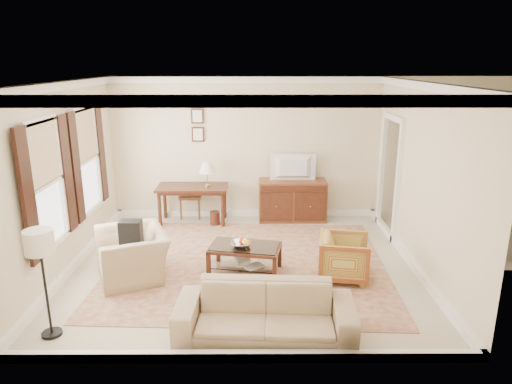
{
  "coord_description": "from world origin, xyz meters",
  "views": [
    {
      "loc": [
        0.17,
        -6.78,
        3.19
      ],
      "look_at": [
        0.2,
        0.3,
        1.15
      ],
      "focal_mm": 32.0,
      "sensor_mm": 36.0,
      "label": 1
    }
  ],
  "objects_px": {
    "writing_desk": "(192,191)",
    "club_armchair": "(132,247)",
    "striped_armchair": "(344,255)",
    "tv": "(293,160)",
    "coffee_table": "(245,252)",
    "sideboard": "(292,200)",
    "sofa": "(265,305)"
  },
  "relations": [
    {
      "from": "writing_desk",
      "to": "club_armchair",
      "type": "bearing_deg",
      "value": -103.83
    },
    {
      "from": "striped_armchair",
      "to": "tv",
      "type": "bearing_deg",
      "value": 22.31
    },
    {
      "from": "coffee_table",
      "to": "club_armchair",
      "type": "distance_m",
      "value": 1.71
    },
    {
      "from": "writing_desk",
      "to": "tv",
      "type": "xyz_separation_m",
      "value": [
        2.03,
        0.14,
        0.63
      ]
    },
    {
      "from": "sideboard",
      "to": "club_armchair",
      "type": "height_order",
      "value": "club_armchair"
    },
    {
      "from": "club_armchair",
      "to": "sofa",
      "type": "bearing_deg",
      "value": 28.33
    },
    {
      "from": "sideboard",
      "to": "club_armchair",
      "type": "xyz_separation_m",
      "value": [
        -2.63,
        -2.6,
        0.07
      ]
    },
    {
      "from": "striped_armchair",
      "to": "coffee_table",
      "type": "bearing_deg",
      "value": 92.62
    },
    {
      "from": "tv",
      "to": "sofa",
      "type": "relative_size",
      "value": 0.42
    },
    {
      "from": "writing_desk",
      "to": "striped_armchair",
      "type": "distance_m",
      "value": 3.62
    },
    {
      "from": "striped_armchair",
      "to": "club_armchair",
      "type": "distance_m",
      "value": 3.21
    },
    {
      "from": "sideboard",
      "to": "striped_armchair",
      "type": "bearing_deg",
      "value": -77.92
    },
    {
      "from": "writing_desk",
      "to": "tv",
      "type": "bearing_deg",
      "value": 3.89
    },
    {
      "from": "striped_armchair",
      "to": "sofa",
      "type": "bearing_deg",
      "value": 151.01
    },
    {
      "from": "sideboard",
      "to": "striped_armchair",
      "type": "distance_m",
      "value": 2.73
    },
    {
      "from": "club_armchair",
      "to": "sofa",
      "type": "distance_m",
      "value": 2.53
    },
    {
      "from": "striped_armchair",
      "to": "writing_desk",
      "type": "bearing_deg",
      "value": 56.22
    },
    {
      "from": "coffee_table",
      "to": "striped_armchair",
      "type": "distance_m",
      "value": 1.51
    },
    {
      "from": "coffee_table",
      "to": "sofa",
      "type": "height_order",
      "value": "sofa"
    },
    {
      "from": "striped_armchair",
      "to": "club_armchair",
      "type": "relative_size",
      "value": 0.67
    },
    {
      "from": "club_armchair",
      "to": "writing_desk",
      "type": "bearing_deg",
      "value": 143.03
    },
    {
      "from": "coffee_table",
      "to": "striped_armchair",
      "type": "bearing_deg",
      "value": -7.52
    },
    {
      "from": "writing_desk",
      "to": "striped_armchair",
      "type": "bearing_deg",
      "value": -43.92
    },
    {
      "from": "writing_desk",
      "to": "tv",
      "type": "relative_size",
      "value": 1.6
    },
    {
      "from": "coffee_table",
      "to": "striped_armchair",
      "type": "relative_size",
      "value": 1.57
    },
    {
      "from": "tv",
      "to": "striped_armchair",
      "type": "relative_size",
      "value": 1.18
    },
    {
      "from": "coffee_table",
      "to": "sofa",
      "type": "xyz_separation_m",
      "value": [
        0.27,
        -1.71,
        0.07
      ]
    },
    {
      "from": "writing_desk",
      "to": "sofa",
      "type": "relative_size",
      "value": 0.66
    },
    {
      "from": "club_armchair",
      "to": "sideboard",
      "type": "bearing_deg",
      "value": 111.51
    },
    {
      "from": "club_armchair",
      "to": "coffee_table",
      "type": "bearing_deg",
      "value": 71.41
    },
    {
      "from": "sideboard",
      "to": "writing_desk",
      "type": "bearing_deg",
      "value": -175.55
    },
    {
      "from": "sideboard",
      "to": "sofa",
      "type": "distance_m",
      "value": 4.23
    }
  ]
}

